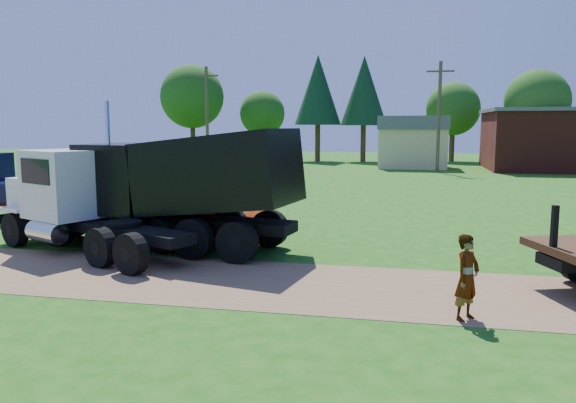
% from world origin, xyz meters
% --- Properties ---
extents(ground, '(140.00, 140.00, 0.00)m').
position_xyz_m(ground, '(0.00, 0.00, 0.00)').
color(ground, '#185211').
rests_on(ground, ground).
extents(dirt_track, '(120.00, 4.20, 0.01)m').
position_xyz_m(dirt_track, '(0.00, 0.00, 0.01)').
color(dirt_track, brown).
rests_on(dirt_track, ground).
extents(white_semi_tractor, '(7.62, 5.18, 4.57)m').
position_xyz_m(white_semi_tractor, '(-6.60, 2.70, 1.56)').
color(white_semi_tractor, black).
rests_on(white_semi_tractor, ground).
extents(black_dump_truck, '(8.83, 3.94, 3.75)m').
position_xyz_m(black_dump_truck, '(-3.55, 3.40, 2.06)').
color(black_dump_truck, black).
rests_on(black_dump_truck, ground).
extents(orange_pickup, '(6.14, 3.81, 1.58)m').
position_xyz_m(orange_pickup, '(-3.74, 5.84, 0.79)').
color(orange_pickup, '#C54C09').
rests_on(orange_pickup, ground).
extents(spectator_a, '(0.71, 0.75, 1.72)m').
position_xyz_m(spectator_a, '(4.76, -1.67, 0.86)').
color(spectator_a, '#999999').
rests_on(spectator_a, ground).
extents(spectator_b, '(1.12, 1.07, 1.83)m').
position_xyz_m(spectator_b, '(-4.08, 5.84, 0.92)').
color(spectator_b, '#999999').
rests_on(spectator_b, ground).
extents(tan_shed, '(6.20, 5.40, 4.70)m').
position_xyz_m(tan_shed, '(4.00, 40.00, 2.42)').
color(tan_shed, tan).
rests_on(tan_shed, ground).
extents(utility_poles, '(42.20, 0.28, 9.00)m').
position_xyz_m(utility_poles, '(6.00, 35.00, 4.71)').
color(utility_poles, '#4E3B2C').
rests_on(utility_poles, ground).
extents(tree_row, '(55.22, 13.34, 11.34)m').
position_xyz_m(tree_row, '(1.52, 48.47, 6.64)').
color(tree_row, '#382917').
rests_on(tree_row, ground).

